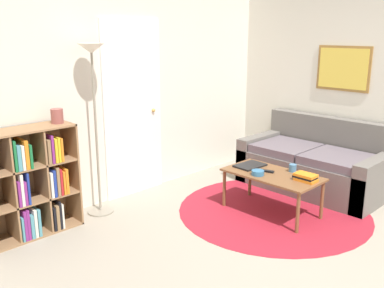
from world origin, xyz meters
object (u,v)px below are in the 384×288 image
laptop (250,165)px  vase_on_shelf (57,116)px  floor_lamp (93,79)px  coffee_table (272,178)px  couch (316,165)px  bookshelf (23,185)px  cup (293,168)px  bowl (258,173)px

laptop → vase_on_shelf: size_ratio=2.43×
floor_lamp → vase_on_shelf: bearing=175.7°
coffee_table → vase_on_shelf: vase_on_shelf is taller
floor_lamp → couch: (2.34, -1.23, -1.15)m
bookshelf → couch: (3.14, -1.26, -0.22)m
coffee_table → cup: bearing=-29.2°
vase_on_shelf → coffee_table: bearing=-37.9°
laptop → bowl: size_ratio=2.59×
cup → vase_on_shelf: 2.47m
laptop → cup: (0.18, -0.43, 0.03)m
bookshelf → laptop: (2.13, -1.01, -0.05)m
laptop → vase_on_shelf: 2.11m
bookshelf → vase_on_shelf: vase_on_shelf is taller
bowl → vase_on_shelf: vase_on_shelf is taller
coffee_table → floor_lamp: bearing=135.2°
coffee_table → laptop: bearing=84.9°
bookshelf → bowl: size_ratio=7.86×
bookshelf → cup: size_ratio=12.70×
floor_lamp → cup: (1.51, -1.41, -0.95)m
couch → cup: bearing=-167.6°
laptop → bowl: bearing=-126.6°
bookshelf → coffee_table: bearing=-32.3°
bookshelf → laptop: 2.35m
cup → coffee_table: bearing=150.8°
laptop → couch: bearing=-14.0°
floor_lamp → couch: floor_lamp is taller
coffee_table → vase_on_shelf: (-1.70, 1.33, 0.71)m
floor_lamp → vase_on_shelf: (-0.40, 0.03, -0.32)m
bookshelf → bowl: bookshelf is taller
coffee_table → laptop: (0.03, 0.32, 0.05)m
floor_lamp → cup: floor_lamp is taller
coffee_table → cup: cup is taller
coffee_table → laptop: laptop is taller
bookshelf → laptop: bearing=-25.3°
bookshelf → couch: bookshelf is taller
bowl → couch: bearing=-0.5°
coffee_table → bowl: size_ratio=7.68×
laptop → coffee_table: bearing=-95.1°
couch → vase_on_shelf: bearing=155.4°
floor_lamp → vase_on_shelf: floor_lamp is taller
bowl → laptop: bearing=53.4°
floor_lamp → cup: bearing=-43.1°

